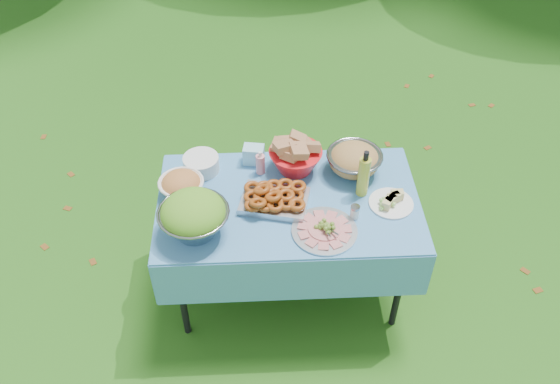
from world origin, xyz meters
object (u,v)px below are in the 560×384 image
Objects in this scene: plate_stack at (201,164)px; bread_bowl at (296,155)px; salad_bowl at (194,216)px; pasta_bowl_steel at (354,160)px; picnic_table at (288,246)px; charcuterie_platter at (325,226)px; oil_bottle at (364,173)px.

plate_stack is 0.67× the size of bread_bowl.
salad_bowl is 1.00m from pasta_bowl_steel.
salad_bowl reaches higher than picnic_table.
salad_bowl is 1.15× the size of pasta_bowl_steel.
oil_bottle reaches higher than charcuterie_platter.
picnic_table is at bearing -174.27° from oil_bottle.
picnic_table is 4.15× the size of charcuterie_platter.
picnic_table is 4.68× the size of bread_bowl.
charcuterie_platter is at bearing -54.32° from picnic_table.
salad_bowl is 0.69m from charcuterie_platter.
plate_stack is 0.89m from pasta_bowl_steel.
picnic_table is 3.95× the size of salad_bowl.
oil_bottle is at bearing -14.85° from plate_stack.
oil_bottle is at bearing 15.56° from salad_bowl.
salad_bowl is at bearing -156.99° from picnic_table.
plate_stack is 0.70× the size of oil_bottle.
bread_bowl is at bearing 103.42° from charcuterie_platter.
bread_bowl reaches higher than charcuterie_platter.
salad_bowl reaches higher than bread_bowl.
oil_bottle reaches higher than salad_bowl.
salad_bowl is at bearing -164.44° from oil_bottle.
pasta_bowl_steel reaches higher than picnic_table.
oil_bottle is (0.91, -0.24, 0.10)m from plate_stack.
plate_stack is 0.55m from bread_bowl.
plate_stack is at bearing 89.05° from salad_bowl.
charcuterie_platter is (0.18, -0.24, 0.42)m from picnic_table.
bread_bowl is at bearing 40.55° from salad_bowl.
plate_stack is at bearing 176.76° from pasta_bowl_steel.
oil_bottle reaches higher than bread_bowl.
charcuterie_platter is at bearing -76.58° from bread_bowl.
charcuterie_platter is at bearing -38.13° from plate_stack.
pasta_bowl_steel is at bearing -3.24° from plate_stack.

